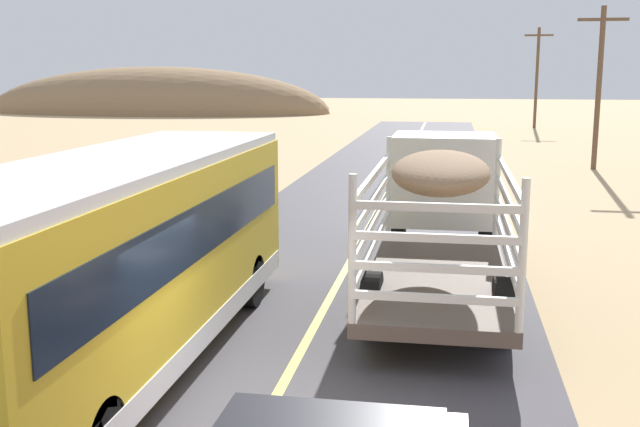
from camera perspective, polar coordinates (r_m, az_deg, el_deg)
ground_plane at (r=10.08m, az=-4.47°, el=-15.66°), size 240.00×240.00×0.00m
road_surface at (r=10.07m, az=-4.47°, el=-15.61°), size 8.00×120.00×0.02m
road_centre_line at (r=10.07m, az=-4.47°, el=-15.55°), size 0.16×117.60×0.00m
livestock_truck at (r=17.11m, az=9.18°, el=1.53°), size 2.53×9.70×3.02m
bus at (r=11.69m, az=-14.70°, el=-3.14°), size 2.54×10.00×3.21m
power_pole_mid at (r=37.08m, az=20.28°, el=9.23°), size 2.20×0.24×7.35m
power_pole_far at (r=63.29m, az=16.02°, el=10.03°), size 2.20×0.24×7.86m
boulder_near_shoulder at (r=26.09m, az=-16.73°, el=1.56°), size 1.56×1.58×1.08m
distant_hill at (r=86.39m, az=-12.22°, el=7.45°), size 38.95×17.01×10.01m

